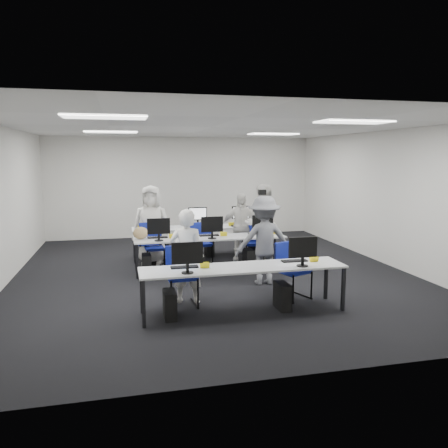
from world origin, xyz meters
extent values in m
plane|color=black|center=(0.00, 0.00, 0.00)|extent=(9.00, 9.00, 0.00)
plane|color=white|center=(0.00, 0.00, 3.00)|extent=(9.00, 9.00, 0.00)
cube|color=silver|center=(0.00, 4.50, 1.50)|extent=(8.00, 0.02, 3.00)
cube|color=silver|center=(0.00, -4.50, 1.50)|extent=(8.00, 0.02, 3.00)
cube|color=silver|center=(-4.00, 0.00, 1.50)|extent=(0.02, 9.00, 3.00)
cube|color=silver|center=(4.00, 0.00, 1.50)|extent=(0.02, 9.00, 3.00)
cube|color=white|center=(-2.00, -2.00, 2.98)|extent=(1.20, 0.60, 0.02)
cube|color=white|center=(2.00, -2.00, 2.98)|extent=(1.20, 0.60, 0.02)
cube|color=white|center=(-2.00, 2.00, 2.98)|extent=(1.20, 0.60, 0.02)
cube|color=white|center=(2.00, 2.00, 2.98)|extent=(1.20, 0.60, 0.02)
cube|color=silver|center=(0.00, -2.40, 0.71)|extent=(3.20, 0.70, 0.03)
cube|color=black|center=(-1.55, -2.70, 0.35)|extent=(0.05, 0.05, 0.70)
cube|color=black|center=(-1.55, -2.10, 0.35)|extent=(0.05, 0.05, 0.70)
cube|color=black|center=(1.55, -2.70, 0.35)|extent=(0.05, 0.05, 0.70)
cube|color=black|center=(1.55, -2.10, 0.35)|extent=(0.05, 0.05, 0.70)
cube|color=silver|center=(0.00, 0.20, 0.71)|extent=(3.20, 0.70, 0.03)
cube|color=black|center=(-1.55, -0.10, 0.35)|extent=(0.05, 0.05, 0.70)
cube|color=black|center=(-1.55, 0.50, 0.35)|extent=(0.05, 0.05, 0.70)
cube|color=black|center=(1.55, -0.10, 0.35)|extent=(0.05, 0.05, 0.70)
cube|color=black|center=(1.55, 0.50, 0.35)|extent=(0.05, 0.05, 0.70)
cube|color=silver|center=(0.00, 1.60, 0.71)|extent=(3.20, 0.70, 0.03)
cube|color=black|center=(-1.55, 1.30, 0.35)|extent=(0.05, 0.05, 0.70)
cube|color=black|center=(-1.55, 1.90, 0.35)|extent=(0.05, 0.05, 0.70)
cube|color=black|center=(1.55, 1.30, 0.35)|extent=(0.05, 0.05, 0.70)
cube|color=black|center=(1.55, 1.90, 0.35)|extent=(0.05, 0.05, 0.70)
cube|color=#0D40B3|center=(-0.90, -2.58, 1.03)|extent=(0.46, 0.04, 0.32)
cube|color=black|center=(-0.90, -2.26, 0.74)|extent=(0.42, 0.14, 0.02)
ellipsoid|color=black|center=(-0.60, -2.26, 0.75)|extent=(0.07, 0.10, 0.04)
cube|color=black|center=(-1.15, -2.40, 0.21)|extent=(0.18, 0.40, 0.42)
cube|color=white|center=(0.90, -2.58, 1.03)|extent=(0.46, 0.04, 0.32)
cube|color=black|center=(0.90, -2.26, 0.74)|extent=(0.42, 0.14, 0.02)
ellipsoid|color=black|center=(1.20, -2.26, 0.75)|extent=(0.07, 0.10, 0.04)
cube|color=black|center=(0.65, -2.40, 0.21)|extent=(0.18, 0.40, 0.42)
cube|color=white|center=(-1.10, 0.02, 1.03)|extent=(0.46, 0.04, 0.32)
cube|color=black|center=(-1.10, 0.34, 0.74)|extent=(0.42, 0.14, 0.02)
ellipsoid|color=black|center=(-0.80, 0.34, 0.75)|extent=(0.07, 0.10, 0.04)
cube|color=black|center=(-1.35, 0.20, 0.21)|extent=(0.18, 0.40, 0.42)
cube|color=white|center=(0.00, 0.02, 1.03)|extent=(0.46, 0.04, 0.32)
cube|color=black|center=(0.00, 0.34, 0.74)|extent=(0.42, 0.14, 0.02)
ellipsoid|color=black|center=(0.30, 0.34, 0.75)|extent=(0.07, 0.10, 0.04)
cube|color=black|center=(-0.25, 0.20, 0.21)|extent=(0.18, 0.40, 0.42)
cube|color=white|center=(1.10, 0.02, 1.03)|extent=(0.46, 0.04, 0.32)
cube|color=black|center=(1.10, 0.34, 0.74)|extent=(0.42, 0.14, 0.02)
ellipsoid|color=black|center=(1.40, 0.34, 0.75)|extent=(0.07, 0.10, 0.04)
cube|color=black|center=(0.85, 0.20, 0.21)|extent=(0.18, 0.40, 0.42)
cube|color=white|center=(-1.10, 1.78, 1.03)|extent=(0.46, 0.04, 0.32)
cube|color=black|center=(-1.10, 1.46, 0.74)|extent=(0.42, 0.14, 0.02)
ellipsoid|color=black|center=(-1.40, 1.46, 0.75)|extent=(0.07, 0.10, 0.04)
cube|color=black|center=(-0.85, 1.60, 0.21)|extent=(0.18, 0.40, 0.42)
cube|color=white|center=(0.00, 1.78, 1.03)|extent=(0.46, 0.04, 0.32)
cube|color=black|center=(0.00, 1.46, 0.74)|extent=(0.42, 0.14, 0.02)
ellipsoid|color=black|center=(-0.30, 1.46, 0.75)|extent=(0.07, 0.10, 0.04)
cube|color=black|center=(0.25, 1.60, 0.21)|extent=(0.18, 0.40, 0.42)
cube|color=white|center=(1.10, 1.78, 1.03)|extent=(0.46, 0.04, 0.32)
cube|color=black|center=(1.10, 1.46, 0.74)|extent=(0.42, 0.14, 0.02)
ellipsoid|color=black|center=(0.80, 1.46, 0.75)|extent=(0.07, 0.10, 0.04)
cube|color=black|center=(1.35, 1.60, 0.21)|extent=(0.18, 0.40, 0.42)
cube|color=navy|center=(-0.90, -1.89, 0.49)|extent=(0.50, 0.48, 0.06)
cube|color=navy|center=(-0.91, -1.67, 0.77)|extent=(0.45, 0.08, 0.38)
cube|color=navy|center=(1.02, -1.93, 0.49)|extent=(0.59, 0.58, 0.06)
cube|color=navy|center=(0.94, -1.73, 0.76)|extent=(0.43, 0.21, 0.38)
cube|color=navy|center=(-1.14, 0.79, 0.41)|extent=(0.42, 0.40, 0.05)
cube|color=navy|center=(-1.15, 0.97, 0.65)|extent=(0.38, 0.07, 0.32)
cube|color=navy|center=(-0.13, 0.72, 0.48)|extent=(0.53, 0.51, 0.06)
cube|color=navy|center=(-0.17, 0.92, 0.75)|extent=(0.44, 0.13, 0.38)
cube|color=navy|center=(1.12, 0.66, 0.45)|extent=(0.51, 0.49, 0.06)
cube|color=navy|center=(1.16, 0.86, 0.71)|extent=(0.41, 0.13, 0.35)
cube|color=navy|center=(-1.26, 1.07, 0.51)|extent=(0.54, 0.52, 0.07)
cube|color=navy|center=(-1.23, 0.85, 0.79)|extent=(0.46, 0.12, 0.40)
cube|color=navy|center=(-0.01, 1.09, 0.47)|extent=(0.53, 0.51, 0.06)
cube|color=navy|center=(-0.05, 0.89, 0.73)|extent=(0.43, 0.14, 0.37)
cube|color=navy|center=(1.20, 1.08, 0.49)|extent=(0.52, 0.50, 0.06)
cube|color=navy|center=(1.17, 0.88, 0.76)|extent=(0.45, 0.11, 0.38)
ellipsoid|color=tan|center=(-1.45, 0.29, 0.86)|extent=(0.32, 0.22, 0.25)
imported|color=silver|center=(-0.79, -1.75, 0.79)|extent=(0.67, 0.56, 1.58)
imported|color=silver|center=(1.29, 0.66, 0.90)|extent=(1.05, 0.94, 1.80)
imported|color=silver|center=(-1.17, 1.12, 0.89)|extent=(0.98, 0.76, 1.78)
imported|color=silver|center=(0.87, 0.94, 0.80)|extent=(1.01, 0.68, 1.59)
imported|color=slate|center=(0.80, -0.97, 0.84)|extent=(1.12, 0.69, 1.69)
cube|color=black|center=(0.81, -0.79, 1.74)|extent=(0.15, 0.19, 0.10)
camera|label=1|loc=(-1.79, -8.73, 2.41)|focal=35.00mm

